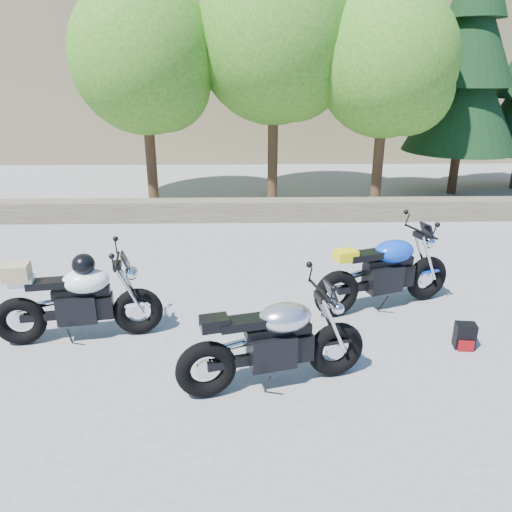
# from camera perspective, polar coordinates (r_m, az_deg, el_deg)

# --- Properties ---
(ground) EXTENTS (90.00, 90.00, 0.00)m
(ground) POSITION_cam_1_polar(r_m,az_deg,el_deg) (7.24, -1.43, -8.39)
(ground) COLOR slate
(ground) RESTS_ON ground
(stone_wall) EXTENTS (22.00, 0.55, 0.50)m
(stone_wall) POSITION_cam_1_polar(r_m,az_deg,el_deg) (12.27, -1.37, 5.26)
(stone_wall) COLOR brown
(stone_wall) RESTS_ON ground
(tree_decid_left) EXTENTS (3.67, 3.67, 5.62)m
(tree_decid_left) POSITION_cam_1_polar(r_m,az_deg,el_deg) (13.68, -12.28, 20.77)
(tree_decid_left) COLOR #382314
(tree_decid_left) RESTS_ON ground
(tree_decid_mid) EXTENTS (4.08, 4.08, 6.24)m
(tree_decid_mid) POSITION_cam_1_polar(r_m,az_deg,el_deg) (13.90, 2.56, 22.85)
(tree_decid_mid) COLOR #382314
(tree_decid_mid) RESTS_ON ground
(tree_decid_right) EXTENTS (3.54, 3.54, 5.41)m
(tree_decid_right) POSITION_cam_1_polar(r_m,az_deg,el_deg) (13.76, 15.17, 19.97)
(tree_decid_right) COLOR #382314
(tree_decid_right) RESTS_ON ground
(conifer_near) EXTENTS (3.17, 3.17, 7.06)m
(conifer_near) POSITION_cam_1_polar(r_m,az_deg,el_deg) (15.78, 23.21, 19.77)
(conifer_near) COLOR #382314
(conifer_near) RESTS_ON ground
(silver_bike) EXTENTS (2.25, 0.87, 1.15)m
(silver_bike) POSITION_cam_1_polar(r_m,az_deg,el_deg) (5.82, 2.16, -9.93)
(silver_bike) COLOR black
(silver_bike) RESTS_ON ground
(white_bike) EXTENTS (2.23, 0.73, 1.24)m
(white_bike) POSITION_cam_1_polar(r_m,az_deg,el_deg) (7.16, -19.77, -4.61)
(white_bike) COLOR black
(white_bike) RESTS_ON ground
(blue_bike) EXTENTS (2.29, 1.04, 1.19)m
(blue_bike) POSITION_cam_1_polar(r_m,az_deg,el_deg) (7.91, 14.56, -1.84)
(blue_bike) COLOR black
(blue_bike) RESTS_ON ground
(backpack) EXTENTS (0.28, 0.25, 0.35)m
(backpack) POSITION_cam_1_polar(r_m,az_deg,el_deg) (7.29, 22.75, -8.45)
(backpack) COLOR black
(backpack) RESTS_ON ground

